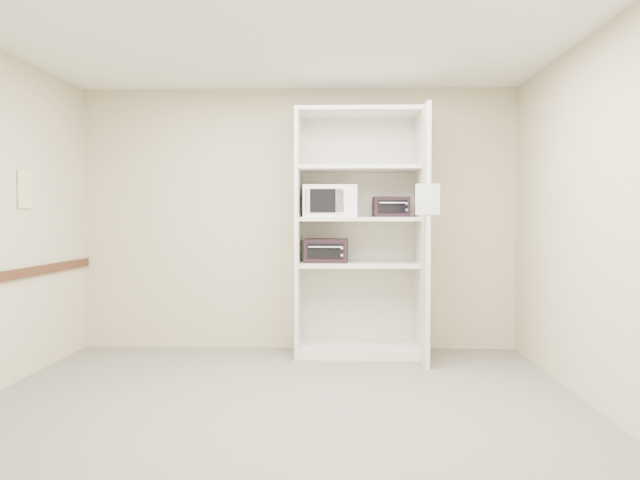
{
  "coord_description": "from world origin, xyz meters",
  "views": [
    {
      "loc": [
        0.42,
        -4.48,
        1.36
      ],
      "look_at": [
        0.25,
        1.32,
        1.16
      ],
      "focal_mm": 35.0,
      "sensor_mm": 36.0,
      "label": 1
    }
  ],
  "objects_px": {
    "shelving_unit": "(363,241)",
    "microwave": "(329,201)",
    "toaster_oven_upper": "(391,207)",
    "toaster_oven_lower": "(327,251)"
  },
  "relations": [
    {
      "from": "toaster_oven_upper",
      "to": "toaster_oven_lower",
      "type": "height_order",
      "value": "toaster_oven_upper"
    },
    {
      "from": "shelving_unit",
      "to": "toaster_oven_lower",
      "type": "relative_size",
      "value": 5.74
    },
    {
      "from": "shelving_unit",
      "to": "microwave",
      "type": "bearing_deg",
      "value": -178.01
    },
    {
      "from": "toaster_oven_upper",
      "to": "toaster_oven_lower",
      "type": "xyz_separation_m",
      "value": [
        -0.64,
        -0.05,
        -0.43
      ]
    },
    {
      "from": "microwave",
      "to": "toaster_oven_lower",
      "type": "bearing_deg",
      "value": 152.86
    },
    {
      "from": "microwave",
      "to": "toaster_oven_upper",
      "type": "height_order",
      "value": "microwave"
    },
    {
      "from": "microwave",
      "to": "toaster_oven_upper",
      "type": "bearing_deg",
      "value": 1.27
    },
    {
      "from": "microwave",
      "to": "toaster_oven_lower",
      "type": "relative_size",
      "value": 1.24
    },
    {
      "from": "shelving_unit",
      "to": "microwave",
      "type": "relative_size",
      "value": 4.63
    },
    {
      "from": "microwave",
      "to": "toaster_oven_lower",
      "type": "height_order",
      "value": "microwave"
    }
  ]
}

